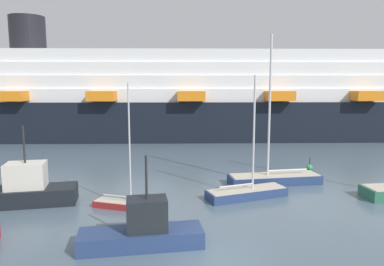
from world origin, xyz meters
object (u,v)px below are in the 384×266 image
at_px(fishing_boat_1, 23,190).
at_px(sailboat_1, 126,203).
at_px(cruise_ship, 151,99).
at_px(fishing_boat_0, 143,231).
at_px(sailboat_2, 274,177).
at_px(sailboat_0, 247,192).
at_px(channel_buoy_0, 309,167).
at_px(channel_buoy_1, 143,219).

bearing_deg(fishing_boat_1, sailboat_1, -17.86).
relative_size(fishing_boat_1, cruise_ship, 0.07).
xyz_separation_m(sailboat_1, fishing_boat_0, (1.46, -5.31, 0.42)).
bearing_deg(sailboat_2, sailboat_0, 43.06).
bearing_deg(channel_buoy_0, cruise_ship, 125.27).
relative_size(sailboat_2, fishing_boat_0, 1.87).
bearing_deg(cruise_ship, channel_buoy_1, -85.68).
bearing_deg(sailboat_2, cruise_ship, -73.06).
bearing_deg(sailboat_0, channel_buoy_1, -164.32).
bearing_deg(sailboat_1, channel_buoy_0, 50.57).
distance_m(sailboat_2, cruise_ship, 28.23).
relative_size(sailboat_0, channel_buoy_0, 7.35).
bearing_deg(fishing_boat_0, sailboat_0, 41.06).
height_order(channel_buoy_0, cruise_ship, cruise_ship).
height_order(sailboat_1, cruise_ship, cruise_ship).
height_order(sailboat_1, fishing_boat_0, sailboat_1).
xyz_separation_m(sailboat_1, sailboat_2, (10.73, 4.92, 0.17)).
bearing_deg(sailboat_1, sailboat_0, 31.56).
xyz_separation_m(fishing_boat_0, channel_buoy_1, (-0.21, 2.56, -0.46)).
relative_size(sailboat_2, fishing_boat_1, 1.61).
distance_m(sailboat_2, fishing_boat_0, 13.81).
bearing_deg(sailboat_1, fishing_boat_1, -169.77).
bearing_deg(channel_buoy_1, channel_buoy_0, 40.29).
height_order(sailboat_1, channel_buoy_0, sailboat_1).
relative_size(sailboat_1, cruise_ship, 0.08).
bearing_deg(sailboat_2, fishing_boat_1, 6.19).
height_order(sailboat_2, channel_buoy_0, sailboat_2).
bearing_deg(cruise_ship, fishing_boat_1, -100.60).
height_order(sailboat_2, fishing_boat_1, sailboat_2).
height_order(sailboat_2, channel_buoy_1, sailboat_2).
bearing_deg(cruise_ship, sailboat_2, -65.05).
bearing_deg(fishing_boat_1, cruise_ship, 69.23).
xyz_separation_m(sailboat_1, channel_buoy_1, (1.25, -2.75, -0.03)).
bearing_deg(cruise_ship, sailboat_1, -87.80).
relative_size(sailboat_1, channel_buoy_0, 6.91).
xyz_separation_m(sailboat_1, cruise_ship, (-0.16, 30.50, 5.04)).
bearing_deg(channel_buoy_0, sailboat_0, -134.40).
height_order(sailboat_0, channel_buoy_0, sailboat_0).
bearing_deg(sailboat_0, sailboat_1, 173.97).
height_order(sailboat_0, channel_buoy_1, sailboat_0).
relative_size(fishing_boat_0, fishing_boat_1, 0.86).
bearing_deg(fishing_boat_1, channel_buoy_1, -34.38).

